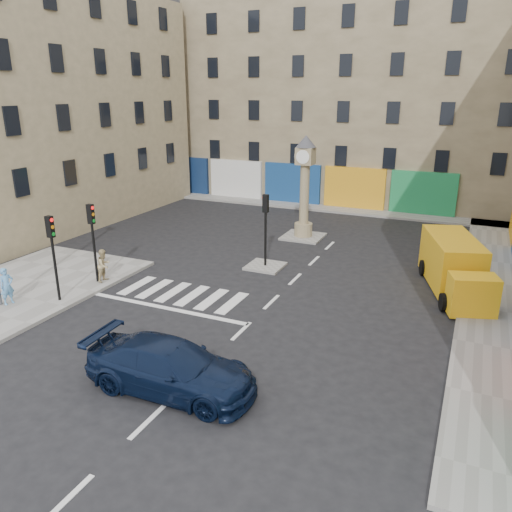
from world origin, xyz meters
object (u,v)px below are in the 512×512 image
Objects in this scene: traffic_light_left_near at (52,245)px; pedestrian_blue at (7,286)px; clock_pillar at (305,181)px; traffic_light_island at (266,219)px; yellow_van at (455,266)px; traffic_light_left_far at (92,231)px; navy_sedan at (171,367)px; pedestrian_tan at (104,265)px.

pedestrian_blue is at bearing -144.07° from traffic_light_left_near.
traffic_light_island is at bearing -90.00° from clock_pillar.
traffic_light_left_near is 17.58m from yellow_van.
traffic_light_left_near is at bearing -114.55° from clock_pillar.
traffic_light_left_near is 0.56× the size of yellow_van.
navy_sedan is (8.05, -5.98, -1.84)m from traffic_light_left_far.
pedestrian_tan is (-6.00, -5.21, -1.66)m from traffic_light_island.
pedestrian_blue is at bearing 150.41° from pedestrian_tan.
clock_pillar is at bearing 132.11° from yellow_van.
traffic_light_left_far is at bearing -139.40° from traffic_light_island.
navy_sedan is 9.91m from pedestrian_tan.
yellow_van reaches higher than pedestrian_blue.
yellow_van reaches higher than navy_sedan.
traffic_light_island reaches higher than yellow_van.
pedestrian_blue is (-9.67, 2.41, 0.16)m from navy_sedan.
traffic_light_left_far is at bearing -175.77° from yellow_van.
traffic_light_left_near is 2.40m from traffic_light_left_far.
navy_sedan is 3.45× the size of pedestrian_tan.
traffic_light_left_near is 0.61× the size of clock_pillar.
clock_pillar is 17.14m from pedestrian_blue.
clock_pillar is 1.13× the size of navy_sedan.
traffic_light_left_near and traffic_light_left_far have the same top height.
traffic_light_left_near is 1.00× the size of traffic_light_island.
pedestrian_blue is (-7.92, -8.98, -1.65)m from traffic_light_island.
pedestrian_tan is at bearing -139.04° from traffic_light_island.
traffic_light_left_near is 9.00m from navy_sedan.
traffic_light_island is 2.33× the size of pedestrian_blue.
navy_sedan is (1.75, -17.38, -2.77)m from clock_pillar.
traffic_light_left_near reaches higher than traffic_light_island.
traffic_light_island reaches higher than navy_sedan.
traffic_light_island is at bearing -51.58° from pedestrian_tan.
traffic_light_left_far is 2.33× the size of pedestrian_blue.
clock_pillar is at bearing -14.33° from pedestrian_blue.
yellow_van is (9.02, 0.71, -1.45)m from traffic_light_island.
traffic_light_left_far is at bearing 90.00° from traffic_light_left_near.
navy_sedan is 14.11m from yellow_van.
traffic_light_left_far reaches higher than pedestrian_tan.
traffic_light_left_far is 0.56× the size of yellow_van.
pedestrian_tan is (-6.00, -11.20, -2.62)m from clock_pillar.
yellow_van is at bearing -71.05° from pedestrian_tan.
traffic_light_left_near reaches higher than pedestrian_blue.
traffic_light_left_near is 2.33× the size of pedestrian_blue.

